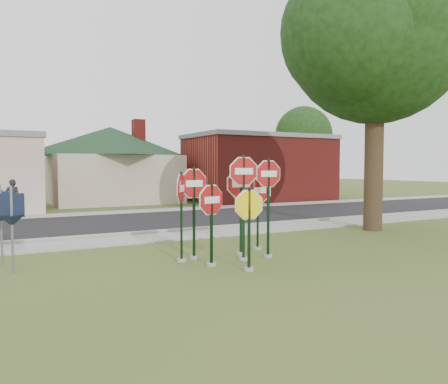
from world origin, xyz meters
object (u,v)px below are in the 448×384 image
stop_sign_left (211,214)px  pedestrian (13,198)px  stop_sign_yellow (249,220)px  oak_tree (376,34)px  stop_sign_center (244,192)px

stop_sign_left → pedestrian: stop_sign_left is taller
stop_sign_yellow → pedestrian: (-4.38, 14.13, -0.22)m
stop_sign_left → stop_sign_yellow: bearing=-56.5°
oak_tree → stop_sign_left: bearing=-162.8°
stop_sign_yellow → oak_tree: (7.63, 3.38, 6.22)m
stop_sign_center → stop_sign_left: bearing=-169.5°
pedestrian → stop_sign_yellow: bearing=118.0°
stop_sign_center → oak_tree: size_ratio=0.26×
stop_sign_yellow → oak_tree: 10.40m
oak_tree → pedestrian: oak_tree is taller
stop_sign_yellow → pedestrian: bearing=107.2°
stop_sign_left → pedestrian: size_ratio=1.19×
stop_sign_left → oak_tree: 10.53m
stop_sign_center → oak_tree: bearing=18.1°
stop_sign_center → stop_sign_left: (-1.02, -0.19, -0.49)m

